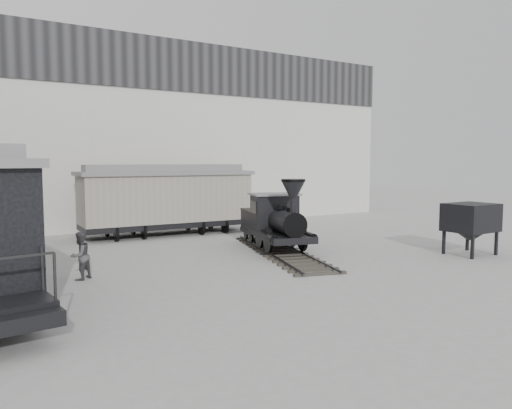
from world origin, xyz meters
TOP-DOWN VIEW (x-y plane):
  - ground at (0.00, 0.00)m, footprint 90.00×90.00m
  - north_wall at (0.00, 14.98)m, footprint 34.00×2.51m
  - locomotive at (1.37, 3.75)m, footprint 4.35×8.99m
  - boxcar at (-0.83, 10.76)m, footprint 9.20×3.26m
  - visitor_a at (-8.55, 4.12)m, footprint 0.70×0.56m
  - visitor_b at (-7.11, 2.82)m, footprint 0.98×0.94m
  - coal_hopper at (7.72, -1.27)m, footprint 1.96×1.61m

SIDE VIEW (x-z plane):
  - ground at x=0.00m, z-range 0.00..0.00m
  - visitor_b at x=-7.11m, z-range 0.00..1.60m
  - visitor_a at x=-8.55m, z-range 0.00..1.67m
  - locomotive at x=1.37m, z-range -0.41..2.70m
  - coal_hopper at x=7.72m, z-range 0.33..2.47m
  - boxcar at x=-0.83m, z-range 0.09..3.81m
  - north_wall at x=0.00m, z-range 0.05..11.05m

